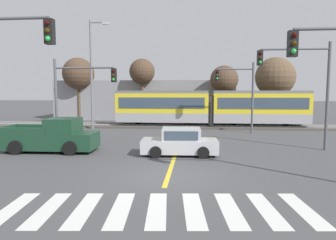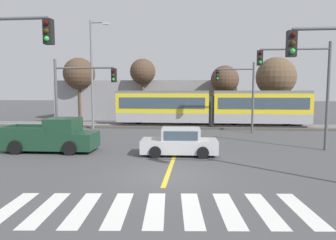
{
  "view_description": "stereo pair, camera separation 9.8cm",
  "coord_description": "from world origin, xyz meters",
  "px_view_note": "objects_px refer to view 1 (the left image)",
  "views": [
    {
      "loc": [
        1.15,
        -12.26,
        3.55
      ],
      "look_at": [
        -0.76,
        7.86,
        1.6
      ],
      "focal_mm": 32.0,
      "sensor_mm": 36.0,
      "label": 1
    },
    {
      "loc": [
        1.25,
        -12.25,
        3.55
      ],
      "look_at": [
        -0.76,
        7.86,
        1.6
      ],
      "focal_mm": 32.0,
      "sensor_mm": 36.0,
      "label": 2
    }
  ],
  "objects_px": {
    "street_lamp_west": "(93,70)",
    "sedan_crossing": "(180,143)",
    "pickup_truck": "(53,137)",
    "bare_tree_far_east": "(275,77)",
    "traffic_light_mid_right": "(304,79)",
    "traffic_light_far_right": "(240,88)",
    "bare_tree_far_west": "(78,74)",
    "bare_tree_east": "(224,80)",
    "light_rail_tram": "(210,106)",
    "bare_tree_west": "(142,72)",
    "traffic_light_mid_left": "(77,89)"
  },
  "relations": [
    {
      "from": "street_lamp_west",
      "to": "sedan_crossing",
      "type": "bearing_deg",
      "value": -51.07
    },
    {
      "from": "sedan_crossing",
      "to": "pickup_truck",
      "type": "bearing_deg",
      "value": 177.93
    },
    {
      "from": "pickup_truck",
      "to": "bare_tree_far_east",
      "type": "distance_m",
      "value": 24.67
    },
    {
      "from": "traffic_light_mid_right",
      "to": "traffic_light_far_right",
      "type": "bearing_deg",
      "value": 110.6
    },
    {
      "from": "pickup_truck",
      "to": "street_lamp_west",
      "type": "relative_size",
      "value": 0.55
    },
    {
      "from": "bare_tree_far_west",
      "to": "bare_tree_east",
      "type": "relative_size",
      "value": 1.19
    },
    {
      "from": "sedan_crossing",
      "to": "street_lamp_west",
      "type": "height_order",
      "value": "street_lamp_west"
    },
    {
      "from": "light_rail_tram",
      "to": "bare_tree_west",
      "type": "bearing_deg",
      "value": 146.42
    },
    {
      "from": "sedan_crossing",
      "to": "bare_tree_east",
      "type": "height_order",
      "value": "bare_tree_east"
    },
    {
      "from": "traffic_light_mid_left",
      "to": "bare_tree_east",
      "type": "bearing_deg",
      "value": 52.56
    },
    {
      "from": "traffic_light_mid_right",
      "to": "bare_tree_east",
      "type": "xyz_separation_m",
      "value": [
        -3.36,
        14.9,
        0.49
      ]
    },
    {
      "from": "street_lamp_west",
      "to": "bare_tree_far_west",
      "type": "relative_size",
      "value": 1.32
    },
    {
      "from": "bare_tree_far_west",
      "to": "bare_tree_west",
      "type": "xyz_separation_m",
      "value": [
        7.9,
        -0.49,
        0.13
      ]
    },
    {
      "from": "traffic_light_far_right",
      "to": "bare_tree_west",
      "type": "xyz_separation_m",
      "value": [
        -10.0,
        8.94,
        1.92
      ]
    },
    {
      "from": "traffic_light_far_right",
      "to": "traffic_light_mid_left",
      "type": "distance_m",
      "value": 13.31
    },
    {
      "from": "street_lamp_west",
      "to": "bare_tree_far_east",
      "type": "relative_size",
      "value": 1.38
    },
    {
      "from": "bare_tree_far_west",
      "to": "bare_tree_west",
      "type": "height_order",
      "value": "bare_tree_far_west"
    },
    {
      "from": "traffic_light_mid_right",
      "to": "street_lamp_west",
      "type": "bearing_deg",
      "value": 151.9
    },
    {
      "from": "light_rail_tram",
      "to": "bare_tree_far_west",
      "type": "relative_size",
      "value": 2.44
    },
    {
      "from": "sedan_crossing",
      "to": "bare_tree_far_east",
      "type": "relative_size",
      "value": 0.59
    },
    {
      "from": "traffic_light_mid_right",
      "to": "traffic_light_mid_left",
      "type": "distance_m",
      "value": 14.3
    },
    {
      "from": "light_rail_tram",
      "to": "street_lamp_west",
      "type": "height_order",
      "value": "street_lamp_west"
    },
    {
      "from": "street_lamp_west",
      "to": "bare_tree_east",
      "type": "relative_size",
      "value": 1.57
    },
    {
      "from": "bare_tree_west",
      "to": "bare_tree_east",
      "type": "distance_m",
      "value": 9.51
    },
    {
      "from": "pickup_truck",
      "to": "sedan_crossing",
      "type": "bearing_deg",
      "value": -2.07
    },
    {
      "from": "traffic_light_far_right",
      "to": "bare_tree_west",
      "type": "relative_size",
      "value": 0.81
    },
    {
      "from": "bare_tree_west",
      "to": "bare_tree_east",
      "type": "xyz_separation_m",
      "value": [
        9.37,
        -1.29,
        -0.99
      ]
    },
    {
      "from": "traffic_light_mid_left",
      "to": "bare_tree_far_west",
      "type": "height_order",
      "value": "bare_tree_far_west"
    },
    {
      "from": "traffic_light_mid_left",
      "to": "street_lamp_west",
      "type": "relative_size",
      "value": 0.57
    },
    {
      "from": "traffic_light_mid_left",
      "to": "bare_tree_far_west",
      "type": "distance_m",
      "value": 17.36
    },
    {
      "from": "pickup_truck",
      "to": "bare_tree_west",
      "type": "height_order",
      "value": "bare_tree_west"
    },
    {
      "from": "traffic_light_mid_right",
      "to": "traffic_light_mid_left",
      "type": "bearing_deg",
      "value": 177.46
    },
    {
      "from": "pickup_truck",
      "to": "bare_tree_west",
      "type": "relative_size",
      "value": 0.74
    },
    {
      "from": "pickup_truck",
      "to": "bare_tree_far_west",
      "type": "height_order",
      "value": "bare_tree_far_west"
    },
    {
      "from": "street_lamp_west",
      "to": "bare_tree_far_west",
      "type": "bearing_deg",
      "value": 119.77
    },
    {
      "from": "street_lamp_west",
      "to": "bare_tree_west",
      "type": "height_order",
      "value": "street_lamp_west"
    },
    {
      "from": "bare_tree_west",
      "to": "bare_tree_far_east",
      "type": "relative_size",
      "value": 1.01
    },
    {
      "from": "sedan_crossing",
      "to": "bare_tree_east",
      "type": "distance_m",
      "value": 18.03
    },
    {
      "from": "bare_tree_west",
      "to": "bare_tree_east",
      "type": "relative_size",
      "value": 1.15
    },
    {
      "from": "light_rail_tram",
      "to": "street_lamp_west",
      "type": "bearing_deg",
      "value": -167.07
    },
    {
      "from": "traffic_light_mid_right",
      "to": "bare_tree_far_east",
      "type": "distance_m",
      "value": 15.58
    },
    {
      "from": "traffic_light_mid_left",
      "to": "bare_tree_east",
      "type": "xyz_separation_m",
      "value": [
        10.92,
        14.26,
        1.06
      ]
    },
    {
      "from": "light_rail_tram",
      "to": "sedan_crossing",
      "type": "relative_size",
      "value": 4.32
    },
    {
      "from": "light_rail_tram",
      "to": "traffic_light_far_right",
      "type": "bearing_deg",
      "value": -59.15
    },
    {
      "from": "bare_tree_far_east",
      "to": "traffic_light_mid_right",
      "type": "bearing_deg",
      "value": -98.15
    },
    {
      "from": "bare_tree_far_west",
      "to": "bare_tree_far_east",
      "type": "distance_m",
      "value": 22.88
    },
    {
      "from": "bare_tree_east",
      "to": "traffic_light_far_right",
      "type": "bearing_deg",
      "value": -85.28
    },
    {
      "from": "street_lamp_west",
      "to": "traffic_light_mid_right",
      "type": "bearing_deg",
      "value": -28.1
    },
    {
      "from": "bare_tree_far_west",
      "to": "bare_tree_far_east",
      "type": "bearing_deg",
      "value": -3.19
    },
    {
      "from": "sedan_crossing",
      "to": "traffic_light_far_right",
      "type": "relative_size",
      "value": 0.72
    }
  ]
}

